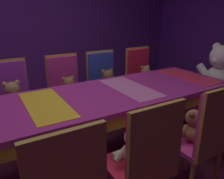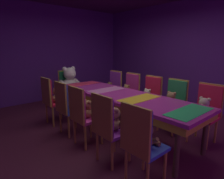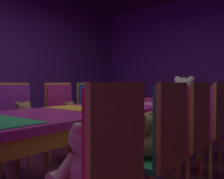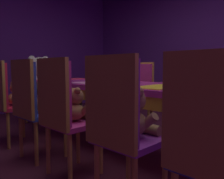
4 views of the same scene
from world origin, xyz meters
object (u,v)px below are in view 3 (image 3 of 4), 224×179
(teddy_left_4, at_px, (125,108))
(chair_right_2, at_px, (191,128))
(chair_left_4, at_px, (118,106))
(throne_chair, at_px, (187,105))
(chair_left_3, at_px, (91,109))
(chair_right_1, at_px, (162,140))
(chair_left_1, at_px, (16,119))
(teddy_right_2, at_px, (175,129))
(teddy_right_3, at_px, (198,120))
(banquet_table, at_px, (113,114))
(chair_left_2, at_px, (62,113))
(chair_right_0, at_px, (105,164))
(teddy_left_2, at_px, (70,115))
(teddy_right_1, at_px, (143,138))
(teddy_right_0, at_px, (83,157))
(teddy_left_1, at_px, (24,120))
(chair_right_3, at_px, (212,120))
(teddy_right_4, at_px, (214,116))
(teddy_left_3, at_px, (99,111))
(king_teddy_bear, at_px, (183,98))

(teddy_left_4, distance_m, chair_right_2, 1.97)
(chair_left_4, xyz_separation_m, throne_chair, (0.84, 0.87, 0.00))
(chair_left_4, bearing_deg, chair_right_2, -36.13)
(chair_left_3, bearing_deg, chair_right_1, -34.10)
(chair_left_1, distance_m, teddy_right_2, 1.66)
(teddy_left_4, bearing_deg, chair_left_3, -102.65)
(chair_left_1, xyz_separation_m, teddy_right_3, (1.56, 1.19, -0.02))
(banquet_table, relative_size, teddy_left_4, 10.05)
(chair_left_2, xyz_separation_m, chair_right_0, (1.70, -1.20, 0.00))
(teddy_left_2, distance_m, teddy_right_1, 1.53)
(chair_left_2, distance_m, chair_left_4, 1.18)
(teddy_left_4, distance_m, teddy_right_0, 2.77)
(teddy_left_1, bearing_deg, chair_right_1, 1.17)
(teddy_right_0, distance_m, chair_right_3, 1.76)
(chair_left_2, relative_size, teddy_right_3, 3.30)
(chair_left_3, distance_m, throne_chair, 1.72)
(chair_right_1, bearing_deg, teddy_right_1, 0.00)
(chair_right_3, xyz_separation_m, teddy_right_3, (-0.14, 0.00, -0.02))
(teddy_right_4, bearing_deg, banquet_table, 59.01)
(chair_right_2, bearing_deg, teddy_left_3, -21.00)
(teddy_left_4, xyz_separation_m, teddy_right_2, (1.40, -1.23, -0.00))
(teddy_right_0, height_order, throne_chair, throne_chair)
(chair_left_4, height_order, chair_right_0, same)
(chair_left_2, relative_size, teddy_left_2, 3.22)
(chair_left_2, height_order, teddy_right_0, chair_left_2)
(chair_left_1, bearing_deg, teddy_right_1, 1.17)
(teddy_right_3, bearing_deg, chair_right_2, 103.30)
(chair_left_1, relative_size, chair_right_2, 1.00)
(chair_left_4, height_order, teddy_right_1, chair_left_4)
(teddy_right_4, xyz_separation_m, king_teddy_bear, (-0.70, 0.73, 0.16))
(chair_left_2, relative_size, king_teddy_bear, 1.46)
(teddy_right_0, xyz_separation_m, chair_right_2, (0.14, 1.16, -0.00))
(teddy_right_0, bearing_deg, teddy_right_2, -89.64)
(banquet_table, relative_size, chair_right_0, 3.11)
(teddy_left_3, bearing_deg, chair_left_2, -105.77)
(chair_right_1, height_order, teddy_right_1, chair_right_1)
(chair_left_1, height_order, chair_left_2, same)
(chair_left_2, bearing_deg, teddy_right_3, 19.55)
(chair_left_4, bearing_deg, teddy_left_3, -77.13)
(chair_right_1, bearing_deg, chair_left_1, 1.07)
(chair_right_2, xyz_separation_m, teddy_right_2, (-0.14, 0.00, -0.02))
(chair_left_2, distance_m, teddy_left_2, 0.14)
(teddy_left_3, relative_size, teddy_right_1, 0.98)
(teddy_left_1, xyz_separation_m, teddy_right_0, (1.42, -0.57, -0.00))
(chair_left_1, distance_m, chair_left_2, 0.64)
(teddy_right_1, relative_size, chair_right_3, 0.34)
(teddy_left_2, bearing_deg, teddy_right_0, -40.45)
(banquet_table, bearing_deg, chair_right_3, 34.13)
(chair_left_3, bearing_deg, teddy_left_1, -83.54)
(banquet_table, bearing_deg, chair_left_1, -144.35)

